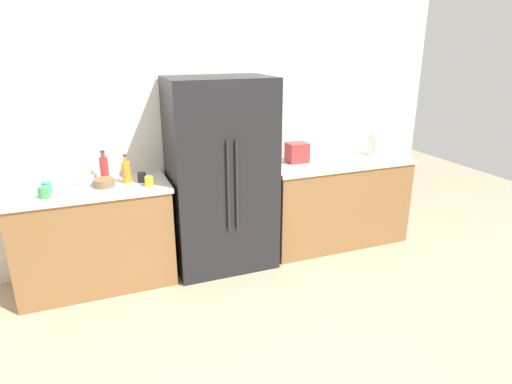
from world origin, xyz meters
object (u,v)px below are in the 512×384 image
refrigerator (221,176)px  cup_b (44,192)px  bowl_a (104,183)px  bottle_b (127,172)px  cup_a (47,188)px  bowl_b (85,180)px  toaster (297,152)px  rice_cooker (378,142)px  cup_d (149,181)px  bottle_a (104,168)px  cup_c (142,178)px

refrigerator → cup_b: (-1.51, -0.12, 0.06)m
cup_b → bowl_a: size_ratio=0.51×
bottle_b → bowl_a: bottle_b is taller
cup_a → bowl_b: size_ratio=0.57×
toaster → rice_cooker: rice_cooker is taller
bottle_b → cup_d: size_ratio=3.04×
toaster → cup_b: size_ratio=2.31×
cup_a → bottle_a: bearing=23.1°
cup_b → bowl_b: cup_b is taller
rice_cooker → cup_c: bearing=-178.2°
bottle_a → cup_a: size_ratio=2.98×
bottle_b → cup_a: bottle_b is taller
bowl_b → cup_b: bearing=-139.8°
bowl_a → bowl_b: (-0.15, 0.14, 0.00)m
bottle_b → cup_a: size_ratio=2.81×
bottle_a → bottle_b: 0.23m
cup_d → bowl_b: (-0.51, 0.27, -0.01)m
toaster → cup_a: 2.35m
bottle_a → rice_cooker: bearing=-2.2°
rice_cooker → cup_d: size_ratio=3.65×
rice_cooker → bowl_a: size_ratio=1.73×
bowl_a → bottle_b: bearing=12.4°
refrigerator → bowl_a: (-1.05, -0.00, 0.05)m
bottle_b → bowl_a: 0.21m
toaster → cup_d: bearing=-170.6°
cup_c → cup_d: size_ratio=1.04×
cup_a → cup_c: 0.76m
toaster → cup_a: size_ratio=2.29×
rice_cooker → cup_c: rice_cooker is taller
cup_b → bowl_b: size_ratio=0.56×
cup_d → cup_b: bearing=179.6°
rice_cooker → bottle_a: bearing=177.8°
toaster → rice_cooker: bearing=-2.5°
bottle_b → cup_c: bottle_b is taller
cup_a → cup_d: (0.81, -0.12, -0.00)m
toaster → bottle_b: bottle_b is taller
refrigerator → toaster: size_ratio=8.75×
bottle_a → cup_d: bearing=-43.5°
refrigerator → toaster: (0.86, 0.13, 0.12)m
refrigerator → cup_a: refrigerator is taller
toaster → cup_d: (-1.54, -0.26, -0.06)m
cup_b → refrigerator: bearing=4.7°
toaster → bowl_b: 2.05m
rice_cooker → bottle_b: rice_cooker is taller
rice_cooker → bottle_a: 2.85m
cup_a → rice_cooker: bearing=1.6°
toaster → bowl_b: size_ratio=1.29×
cup_a → cup_b: (-0.01, -0.12, -0.00)m
rice_cooker → bowl_b: (-3.02, 0.05, -0.11)m
bottle_b → cup_c: (0.12, -0.04, -0.06)m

